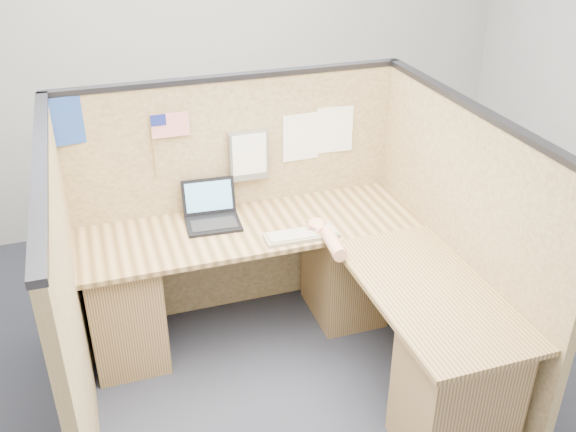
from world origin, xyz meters
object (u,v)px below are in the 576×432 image
object	(u,v)px
mouse	(317,228)
l_desk	(303,307)
keyboard	(302,235)
laptop	(211,212)

from	to	relation	value
mouse	l_desk	bearing A→B (deg)	-125.19
l_desk	keyboard	size ratio (longest dim) A/B	4.63
keyboard	l_desk	bearing A→B (deg)	-104.67
laptop	keyboard	distance (m)	0.56
laptop	mouse	distance (m)	0.62
l_desk	laptop	bearing A→B (deg)	125.75
laptop	keyboard	xyz separation A→B (m)	(0.44, -0.34, -0.04)
laptop	keyboard	bearing A→B (deg)	-34.29
l_desk	laptop	xyz separation A→B (m)	(-0.38, 0.53, 0.39)
l_desk	mouse	size ratio (longest dim) A/B	17.21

